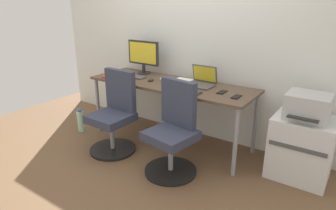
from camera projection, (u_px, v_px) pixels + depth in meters
The scene contains 20 objects.
ground_plane at pixel (170, 140), 3.74m from camera, with size 5.28×5.28×0.00m, color brown.
back_wall at pixel (189, 33), 3.63m from camera, with size 4.40×0.04×2.60m, color silver.
desk at pixel (170, 88), 3.51m from camera, with size 2.04×0.68×0.76m.
office_chair_left at pixel (115, 116), 3.40m from camera, with size 0.54×0.54×0.94m.
office_chair_right at pixel (173, 132), 2.97m from camera, with size 0.54×0.54×0.94m.
side_cabinet at pixel (301, 148), 2.89m from camera, with size 0.56×0.48×0.63m.
printer at pixel (308, 106), 2.75m from camera, with size 0.38×0.40×0.24m.
water_bottle_on_floor at pixel (81, 121), 3.97m from camera, with size 0.09×0.09×0.31m.
desktop_monitor at pixel (143, 55), 3.86m from camera, with size 0.48×0.18×0.43m.
open_laptop at pixel (201, 81), 3.36m from camera, with size 0.31×0.27×0.22m.
keyboard_by_monitor at pixel (133, 77), 3.74m from camera, with size 0.34×0.12×0.02m, color #515156.
keyboard_by_laptop at pixel (186, 91), 3.13m from camera, with size 0.34×0.12×0.02m, color #2D2D2D.
mouse_by_monitor at pixel (151, 80), 3.56m from camera, with size 0.06×0.10×0.03m, color #2D2D2D.
mouse_by_laptop at pixel (163, 78), 3.63m from camera, with size 0.06×0.10×0.03m, color silver.
coffee_mug at pixel (126, 76), 3.62m from camera, with size 0.08×0.08×0.09m, color orange.
pen_cup at pixel (171, 82), 3.31m from camera, with size 0.07×0.07×0.10m, color slate.
phone_near_monitor at pixel (222, 92), 3.11m from camera, with size 0.07×0.14×0.01m, color black.
phone_near_laptop at pixel (236, 97), 2.96m from camera, with size 0.07×0.14×0.01m, color black.
notebook at pixel (112, 77), 3.70m from camera, with size 0.21×0.15×0.03m, color red.
paper_pile at pixel (181, 81), 3.54m from camera, with size 0.21×0.30×0.01m, color white.
Camera 1 is at (1.89, -2.80, 1.67)m, focal length 31.43 mm.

